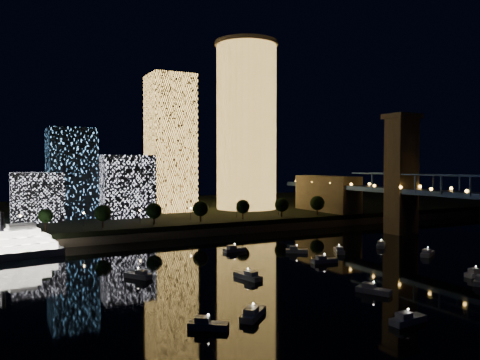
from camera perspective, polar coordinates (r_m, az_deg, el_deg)
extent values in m
plane|color=black|center=(128.64, 14.86, -11.22)|extent=(520.00, 520.00, 0.00)
cube|color=black|center=(267.93, -8.70, -3.76)|extent=(420.00, 160.00, 5.00)
cube|color=#6B5E4C|center=(196.08, -1.45, -6.14)|extent=(420.00, 6.00, 3.00)
cylinder|color=#FFBC51|center=(252.90, 0.79, 6.38)|extent=(32.00, 32.00, 87.17)
cylinder|color=#6B5E4C|center=(260.14, 0.80, 16.22)|extent=(34.00, 34.00, 2.00)
cube|color=#FFBC51|center=(243.00, -8.50, 4.45)|extent=(21.83, 21.83, 69.47)
cube|color=silver|center=(221.63, -13.72, -0.68)|extent=(22.93, 19.41, 28.23)
cube|color=#57A3EE|center=(226.82, -19.90, 0.82)|extent=(20.08, 26.11, 40.16)
cube|color=silver|center=(216.22, -23.53, -1.87)|extent=(20.58, 18.71, 20.58)
cube|color=#6B5E4C|center=(206.52, 19.08, 0.43)|extent=(11.00, 9.00, 48.00)
cube|color=#6B5E4C|center=(207.40, 19.16, 7.35)|extent=(13.00, 11.00, 2.00)
cube|color=#6B5E4C|center=(244.43, 10.56, -2.20)|extent=(12.00, 40.00, 23.00)
cube|color=navy|center=(178.30, 26.78, -0.71)|extent=(0.50, 0.50, 7.00)
cube|color=navy|center=(193.42, 21.03, -0.44)|extent=(0.50, 0.50, 7.00)
cube|color=navy|center=(210.19, 16.16, -0.20)|extent=(0.50, 0.50, 7.00)
sphere|color=#FFA938|center=(199.25, 19.01, -0.83)|extent=(1.20, 1.20, 1.20)
sphere|color=#FFA938|center=(232.70, 11.00, -0.37)|extent=(1.20, 1.20, 1.20)
cube|color=silver|center=(162.26, -25.11, -5.17)|extent=(8.64, 7.03, 1.75)
cylinder|color=black|center=(159.08, -27.06, -4.57)|extent=(1.36, 1.36, 5.84)
cube|color=silver|center=(121.23, 0.96, -11.68)|extent=(4.49, 8.83, 1.20)
cube|color=silver|center=(120.04, 1.36, -11.28)|extent=(2.79, 3.36, 1.00)
sphere|color=white|center=(120.77, 0.96, -10.76)|extent=(0.36, 0.36, 0.36)
cube|color=silver|center=(157.43, -0.64, -8.49)|extent=(8.21, 3.57, 1.20)
cube|color=silver|center=(156.58, -1.01, -8.14)|extent=(3.03, 2.41, 1.00)
sphere|color=white|center=(157.08, -0.64, -7.78)|extent=(0.36, 0.36, 0.36)
cube|color=silver|center=(124.70, -12.32, -11.34)|extent=(6.11, 7.47, 1.20)
cube|color=silver|center=(123.74, -11.93, -10.92)|extent=(3.05, 3.23, 1.00)
sphere|color=white|center=(124.26, -12.33, -10.44)|extent=(0.36, 0.36, 0.36)
cube|color=silver|center=(162.06, 21.90, -8.33)|extent=(8.76, 6.60, 1.20)
cube|color=silver|center=(160.63, 21.82, -8.03)|extent=(3.69, 3.41, 1.00)
sphere|color=white|center=(161.72, 21.91, -7.64)|extent=(0.36, 0.36, 0.36)
cube|color=silver|center=(92.59, 1.62, -16.04)|extent=(7.93, 7.62, 1.20)
cube|color=silver|center=(91.13, 1.36, -15.61)|extent=(3.61, 3.57, 1.00)
sphere|color=white|center=(91.99, 1.62, -14.85)|extent=(0.36, 0.36, 0.36)
cube|color=silver|center=(138.16, 26.81, -10.19)|extent=(6.95, 2.53, 1.20)
cube|color=silver|center=(137.09, 26.58, -9.81)|extent=(2.48, 1.90, 1.00)
sphere|color=white|center=(137.76, 26.83, -9.38)|extent=(0.36, 0.36, 0.36)
cube|color=silver|center=(173.15, 16.82, -7.62)|extent=(7.82, 7.43, 1.20)
cube|color=silver|center=(171.77, 16.80, -7.32)|extent=(3.55, 3.50, 1.00)
sphere|color=white|center=(172.83, 16.83, -6.96)|extent=(0.36, 0.36, 0.36)
cube|color=silver|center=(156.27, 6.93, -8.59)|extent=(7.31, 5.85, 1.20)
cube|color=silver|center=(156.05, 6.54, -8.19)|extent=(3.14, 2.94, 1.00)
sphere|color=white|center=(155.91, 6.94, -7.86)|extent=(0.36, 0.36, 0.36)
cube|color=silver|center=(158.83, 11.98, -8.44)|extent=(6.23, 8.22, 1.20)
cube|color=silver|center=(157.47, 12.05, -8.13)|extent=(3.21, 3.47, 1.00)
sphere|color=white|center=(158.48, 11.98, -7.73)|extent=(0.36, 0.36, 0.36)
cube|color=silver|center=(142.19, 10.27, -9.66)|extent=(8.03, 3.60, 1.20)
cube|color=silver|center=(141.42, 9.86, -9.27)|extent=(2.98, 2.40, 1.00)
sphere|color=white|center=(141.80, 10.28, -8.87)|extent=(0.36, 0.36, 0.36)
cube|color=silver|center=(94.57, 19.81, -15.77)|extent=(7.85, 3.07, 1.20)
cube|color=silver|center=(93.38, 19.37, -15.29)|extent=(2.84, 2.21, 1.00)
sphere|color=white|center=(93.98, 19.83, -14.61)|extent=(0.36, 0.36, 0.36)
cube|color=silver|center=(86.72, -3.88, -17.31)|extent=(7.16, 6.01, 1.20)
cube|color=silver|center=(86.58, -4.61, -16.57)|extent=(3.12, 2.97, 1.00)
sphere|color=white|center=(86.07, -3.88, -16.05)|extent=(0.36, 0.36, 0.36)
cube|color=silver|center=(112.44, 15.98, -12.85)|extent=(5.69, 8.06, 1.20)
cube|color=silver|center=(112.56, 15.42, -12.25)|extent=(3.02, 3.33, 1.00)
sphere|color=white|center=(111.94, 15.99, -11.86)|extent=(0.36, 0.36, 0.36)
cylinder|color=black|center=(182.94, -22.60, -5.15)|extent=(0.70, 0.70, 4.00)
sphere|color=black|center=(182.55, -22.61, -4.06)|extent=(5.12, 5.12, 5.12)
cylinder|color=black|center=(185.53, -16.40, -4.98)|extent=(0.70, 0.70, 4.00)
sphere|color=black|center=(185.14, -16.41, -3.90)|extent=(6.24, 6.24, 6.24)
cylinder|color=black|center=(190.20, -10.45, -4.76)|extent=(0.70, 0.70, 4.00)
sphere|color=black|center=(189.82, -10.46, -3.71)|extent=(6.36, 6.36, 6.36)
cylinder|color=black|center=(196.80, -4.85, -4.50)|extent=(0.70, 0.70, 4.00)
sphere|color=black|center=(196.44, -4.85, -3.49)|extent=(6.54, 6.54, 6.54)
cylinder|color=black|center=(205.15, 0.35, -4.23)|extent=(0.70, 0.70, 4.00)
sphere|color=black|center=(204.80, 0.35, -3.26)|extent=(6.16, 6.16, 6.16)
cylinder|color=black|center=(215.03, 5.09, -3.95)|extent=(0.70, 0.70, 4.00)
sphere|color=black|center=(214.70, 5.10, -3.02)|extent=(6.53, 6.53, 6.53)
cylinder|color=black|center=(226.26, 9.40, -3.68)|extent=(0.70, 0.70, 4.00)
sphere|color=black|center=(225.94, 9.40, -2.79)|extent=(6.93, 6.93, 6.93)
cylinder|color=black|center=(188.40, -25.18, -4.83)|extent=(0.24, 0.24, 5.00)
sphere|color=#FFCC7F|center=(188.10, -25.19, -3.98)|extent=(0.70, 0.70, 0.70)
cylinder|color=black|center=(190.36, -18.52, -4.67)|extent=(0.24, 0.24, 5.00)
sphere|color=#FFCC7F|center=(190.06, -18.53, -3.83)|extent=(0.70, 0.70, 0.70)
cylinder|color=black|center=(194.80, -12.09, -4.46)|extent=(0.24, 0.24, 5.00)
sphere|color=#FFCC7F|center=(194.51, -12.10, -3.64)|extent=(0.70, 0.70, 0.70)
cylinder|color=black|center=(201.56, -6.02, -4.21)|extent=(0.24, 0.24, 5.00)
sphere|color=#FFCC7F|center=(201.28, -6.02, -3.42)|extent=(0.70, 0.70, 0.70)
cylinder|color=black|center=(210.41, -0.41, -3.94)|extent=(0.24, 0.24, 5.00)
sphere|color=#FFCC7F|center=(210.14, -0.41, -3.18)|extent=(0.70, 0.70, 0.70)
cylinder|color=black|center=(221.10, 4.71, -3.66)|extent=(0.24, 0.24, 5.00)
sphere|color=#FFCC7F|center=(220.84, 4.71, -2.93)|extent=(0.70, 0.70, 0.70)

